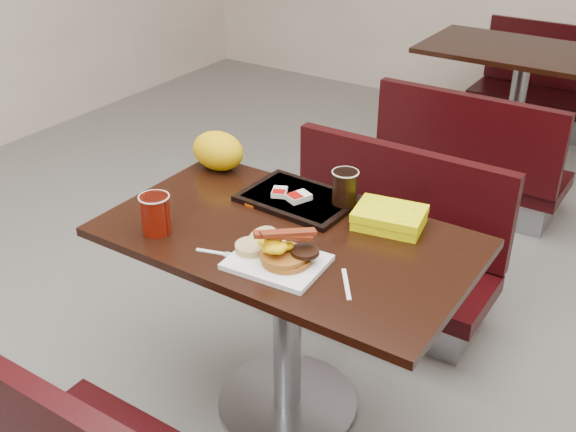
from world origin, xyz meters
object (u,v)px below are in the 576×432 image
Objects in this scene: platter at (277,262)px; paper_bag at (218,151)px; fork at (210,252)px; tray at (299,199)px; table_near at (287,326)px; bench_far_n at (546,82)px; clamshell at (389,218)px; pancake_stack at (286,257)px; table_far at (516,109)px; hashbrown_sleeve_right at (299,197)px; coffee_cup_near at (156,214)px; coffee_cup_far at (345,187)px; knife at (346,284)px; bench_far_s at (476,149)px; hashbrown_sleeve_left at (279,192)px; bench_near_n at (378,243)px.

paper_bag reaches higher than platter.
tray reaches higher than fork.
table_near reaches higher than bench_far_n.
pancake_stack is at bearing -121.03° from clamshell.
table_far is 2.85m from fork.
hashbrown_sleeve_right reaches higher than platter.
table_far is 2.80m from platter.
table_near is 9.27× the size of fork.
table_near is 0.61m from coffee_cup_near.
bench_far_n is 7.73× the size of fork.
paper_bag is at bearing 166.34° from clamshell.
fork is at bearing -112.77° from coffee_cup_far.
knife is at bearing -59.94° from coffee_cup_far.
bench_far_n is (0.00, 1.40, 0.00)m from bench_far_s.
fork and knife have the same top height.
coffee_cup_far reaches higher than knife.
bench_far_s is 4.70× the size of paper_bag.
platter is 0.23m from knife.
hashbrown_sleeve_left is (-0.16, -3.11, 0.42)m from bench_far_n.
coffee_cup_far is 0.56m from paper_bag.
paper_bag reaches higher than knife.
fork is 0.84× the size of knife.
coffee_cup_far reaches higher than coffee_cup_near.
platter is (0.08, -2.07, 0.40)m from bench_far_s.
fork is 1.92× the size of hashbrown_sleeve_left.
fork is at bearing -93.33° from tray.
platter is 0.43m from hashbrown_sleeve_left.
table_far is 0.70m from bench_far_s.
clamshell is at bearing -8.94° from coffee_cup_far.
paper_bag is (-0.34, 0.08, 0.05)m from hashbrown_sleeve_left.
table_far is 3.09× the size of tray.
coffee_cup_far is (-0.23, 0.40, 0.08)m from knife.
bench_near_n is at bearing -90.00° from bench_far_s.
hashbrown_sleeve_right reaches higher than bench_near_n.
table_near is 0.45m from hashbrown_sleeve_right.
hashbrown_sleeve_right is at bearing 65.28° from fork.
table_near is at bearing -74.76° from hashbrown_sleeve_left.
coffee_cup_far is (0.07, 0.26, 0.45)m from table_near.
clamshell reaches higher than hashbrown_sleeve_right.
fork is (-0.24, -0.06, -0.03)m from pancake_stack.
bench_near_n is 8.44× the size of coffee_cup_far.
table_near is 8.15× the size of pancake_stack.
knife is at bearing -40.00° from tray.
bench_far_s is at bearing -90.00° from bench_far_n.
bench_far_s is 6.47× the size of knife.
bench_far_n is 3.10m from paper_bag.
bench_near_n is 3.57× the size of platter.
coffee_cup_far is at bearing 48.39° from coffee_cup_near.
fork is at bearing -93.65° from bench_far_s.
platter is at bearing -119.50° from knife.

